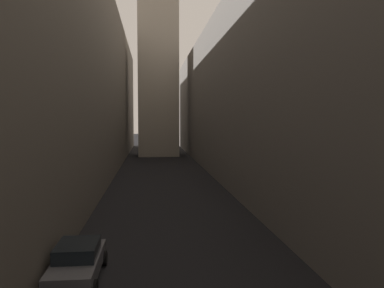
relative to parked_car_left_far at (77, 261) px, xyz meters
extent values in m
plane|color=black|center=(4.40, 23.37, -0.78)|extent=(264.00, 264.00, 0.00)
cube|color=#60594F|center=(-7.91, 25.37, 9.56)|extent=(13.62, 108.00, 20.68)
cube|color=slate|center=(16.26, 25.37, 8.29)|extent=(12.71, 108.00, 18.14)
cube|color=#9E9384|center=(4.40, 53.98, 22.14)|extent=(7.00, 7.00, 45.85)
cube|color=#4C4C51|center=(0.00, -0.02, -0.14)|extent=(1.75, 4.50, 0.65)
cube|color=black|center=(0.00, 0.06, 0.46)|extent=(1.61, 2.15, 0.55)
cylinder|color=black|center=(-0.87, 1.51, -0.46)|extent=(0.22, 0.64, 0.64)
cylinder|color=black|center=(0.87, 1.51, -0.46)|extent=(0.22, 0.64, 0.64)
cylinder|color=black|center=(0.87, -1.55, -0.46)|extent=(0.22, 0.64, 0.64)
camera|label=1|loc=(2.96, -15.63, 5.73)|focal=36.18mm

